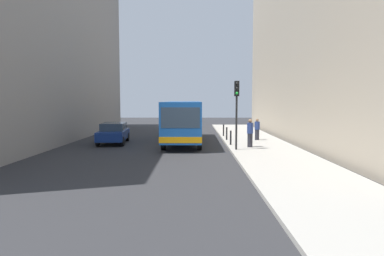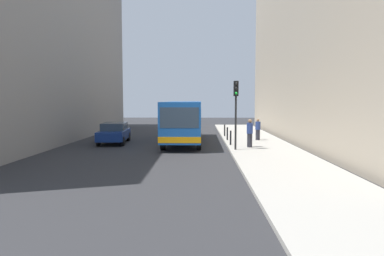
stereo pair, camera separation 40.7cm
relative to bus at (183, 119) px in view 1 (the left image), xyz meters
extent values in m
plane|color=#2D2D30|center=(-0.22, -3.41, -1.73)|extent=(80.00, 80.00, 0.00)
cube|color=#ADA89E|center=(5.18, -3.41, -1.65)|extent=(4.40, 40.00, 0.15)
cube|color=gray|center=(-11.72, 0.59, 5.95)|extent=(7.00, 32.00, 15.34)
cube|color=#B2A38C|center=(11.28, 0.59, 7.13)|extent=(7.00, 32.00, 17.71)
cube|color=#19519E|center=(0.00, -0.11, 0.02)|extent=(2.50, 11.00, 2.50)
cube|color=orange|center=(0.00, -0.11, -0.93)|extent=(2.52, 11.02, 0.36)
cube|color=#2D3D4C|center=(0.00, -5.59, 0.37)|extent=(2.26, 0.06, 1.20)
cube|color=#2D3D4C|center=(0.00, 0.39, 0.37)|extent=(2.52, 9.40, 1.00)
cylinder|color=black|center=(1.13, -4.01, -1.23)|extent=(0.28, 1.00, 1.00)
cylinder|color=black|center=(-1.13, -4.01, -1.23)|extent=(0.28, 1.00, 1.00)
cylinder|color=black|center=(1.13, 3.79, -1.23)|extent=(0.28, 1.00, 1.00)
cylinder|color=black|center=(-1.13, 3.79, -1.23)|extent=(0.28, 1.00, 1.00)
cube|color=navy|center=(-5.02, -0.78, -1.09)|extent=(2.12, 4.52, 0.64)
cube|color=#2D3D4C|center=(-5.03, -0.63, -0.51)|extent=(1.78, 2.57, 0.52)
cylinder|color=black|center=(-4.09, -2.22, -1.41)|extent=(0.27, 0.65, 0.64)
cylinder|color=black|center=(-5.73, -2.34, -1.41)|extent=(0.27, 0.65, 0.64)
cylinder|color=black|center=(-4.31, 0.77, -1.41)|extent=(0.27, 0.65, 0.64)
cylinder|color=black|center=(-5.95, 0.65, -1.41)|extent=(0.27, 0.65, 0.64)
cylinder|color=black|center=(3.33, -4.89, 0.02)|extent=(0.12, 0.12, 3.20)
cube|color=black|center=(3.33, -4.89, 2.07)|extent=(0.28, 0.24, 0.90)
sphere|color=black|center=(3.33, -5.02, 2.35)|extent=(0.16, 0.16, 0.16)
sphere|color=black|center=(3.33, -5.02, 2.07)|extent=(0.16, 0.16, 0.16)
sphere|color=green|center=(3.33, -5.02, 1.79)|extent=(0.16, 0.16, 0.16)
cylinder|color=black|center=(3.23, -2.68, -1.10)|extent=(0.11, 0.11, 0.95)
cylinder|color=black|center=(3.23, 0.21, -1.10)|extent=(0.11, 0.11, 0.95)
cylinder|color=black|center=(3.23, 3.09, -1.10)|extent=(0.11, 0.11, 0.95)
cylinder|color=#26262D|center=(4.33, -3.77, -1.14)|extent=(0.32, 0.32, 0.87)
cylinder|color=navy|center=(4.33, -3.77, -0.37)|extent=(0.38, 0.38, 0.67)
sphere|color=#8C6647|center=(4.33, -3.77, 0.08)|extent=(0.24, 0.24, 0.24)
cylinder|color=#26262D|center=(5.49, 0.23, -1.19)|extent=(0.32, 0.32, 0.77)
cylinder|color=navy|center=(5.49, 0.23, -0.50)|extent=(0.38, 0.38, 0.60)
sphere|color=#8C6647|center=(5.49, 0.23, -0.10)|extent=(0.21, 0.21, 0.21)
camera|label=1|loc=(0.83, -25.63, 1.38)|focal=32.51mm
camera|label=2|loc=(1.23, -25.62, 1.38)|focal=32.51mm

